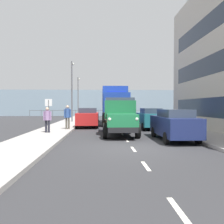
{
  "coord_description": "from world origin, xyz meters",
  "views": [
    {
      "loc": [
        1.4,
        10.09,
        1.9
      ],
      "look_at": [
        0.5,
        -8.99,
        1.38
      ],
      "focal_mm": 35.71,
      "sensor_mm": 36.0,
      "label": 1
    }
  ],
  "objects_px": {
    "street_sign": "(49,109)",
    "car_navy_kerbside_near": "(174,124)",
    "lamp_post_promenade": "(72,86)",
    "lamp_post_far": "(78,93)",
    "pedestrian_strolling": "(68,115)",
    "truck_vintage_green": "(120,117)",
    "lorry_cargo_blue": "(114,104)",
    "car_teal_kerbside_1": "(150,118)",
    "pedestrian_in_dark_coat": "(47,118)",
    "car_red_oppositeside_0": "(88,117)"
  },
  "relations": [
    {
      "from": "truck_vintage_green",
      "to": "car_red_oppositeside_0",
      "type": "relative_size",
      "value": 1.43
    },
    {
      "from": "truck_vintage_green",
      "to": "car_teal_kerbside_1",
      "type": "height_order",
      "value": "truck_vintage_green"
    },
    {
      "from": "truck_vintage_green",
      "to": "lamp_post_promenade",
      "type": "xyz_separation_m",
      "value": [
        4.5,
        -11.16,
        2.99
      ]
    },
    {
      "from": "car_navy_kerbside_near",
      "to": "car_red_oppositeside_0",
      "type": "relative_size",
      "value": 1.08
    },
    {
      "from": "street_sign",
      "to": "lamp_post_promenade",
      "type": "bearing_deg",
      "value": -92.74
    },
    {
      "from": "truck_vintage_green",
      "to": "pedestrian_in_dark_coat",
      "type": "relative_size",
      "value": 3.37
    },
    {
      "from": "truck_vintage_green",
      "to": "car_teal_kerbside_1",
      "type": "xyz_separation_m",
      "value": [
        -2.84,
        -3.86,
        -0.29
      ]
    },
    {
      "from": "car_navy_kerbside_near",
      "to": "car_teal_kerbside_1",
      "type": "bearing_deg",
      "value": -90.0
    },
    {
      "from": "pedestrian_strolling",
      "to": "truck_vintage_green",
      "type": "bearing_deg",
      "value": 143.72
    },
    {
      "from": "street_sign",
      "to": "pedestrian_strolling",
      "type": "bearing_deg",
      "value": -142.22
    },
    {
      "from": "lorry_cargo_blue",
      "to": "pedestrian_in_dark_coat",
      "type": "height_order",
      "value": "lorry_cargo_blue"
    },
    {
      "from": "lorry_cargo_blue",
      "to": "street_sign",
      "type": "bearing_deg",
      "value": 55.52
    },
    {
      "from": "car_navy_kerbside_near",
      "to": "lamp_post_far",
      "type": "xyz_separation_m",
      "value": [
        7.63,
        -22.67,
        2.96
      ]
    },
    {
      "from": "lorry_cargo_blue",
      "to": "car_teal_kerbside_1",
      "type": "distance_m",
      "value": 6.17
    },
    {
      "from": "car_navy_kerbside_near",
      "to": "pedestrian_strolling",
      "type": "relative_size",
      "value": 2.36
    },
    {
      "from": "pedestrian_strolling",
      "to": "street_sign",
      "type": "distance_m",
      "value": 1.59
    },
    {
      "from": "street_sign",
      "to": "car_teal_kerbside_1",
      "type": "bearing_deg",
      "value": -165.31
    },
    {
      "from": "car_navy_kerbside_near",
      "to": "pedestrian_strolling",
      "type": "xyz_separation_m",
      "value": [
        6.59,
        -4.88,
        0.32
      ]
    },
    {
      "from": "pedestrian_strolling",
      "to": "car_red_oppositeside_0",
      "type": "bearing_deg",
      "value": -115.08
    },
    {
      "from": "truck_vintage_green",
      "to": "pedestrian_in_dark_coat",
      "type": "bearing_deg",
      "value": -6.65
    },
    {
      "from": "car_teal_kerbside_1",
      "to": "street_sign",
      "type": "height_order",
      "value": "street_sign"
    },
    {
      "from": "truck_vintage_green",
      "to": "street_sign",
      "type": "bearing_deg",
      "value": -20.18
    },
    {
      "from": "pedestrian_strolling",
      "to": "lamp_post_far",
      "type": "xyz_separation_m",
      "value": [
        1.04,
        -17.79,
        2.64
      ]
    },
    {
      "from": "car_red_oppositeside_0",
      "to": "pedestrian_strolling",
      "type": "xyz_separation_m",
      "value": [
        1.37,
        2.92,
        0.32
      ]
    },
    {
      "from": "truck_vintage_green",
      "to": "car_teal_kerbside_1",
      "type": "bearing_deg",
      "value": -126.35
    },
    {
      "from": "car_red_oppositeside_0",
      "to": "pedestrian_in_dark_coat",
      "type": "height_order",
      "value": "pedestrian_in_dark_coat"
    },
    {
      "from": "truck_vintage_green",
      "to": "lamp_post_far",
      "type": "bearing_deg",
      "value": -76.88
    },
    {
      "from": "truck_vintage_green",
      "to": "car_navy_kerbside_near",
      "type": "height_order",
      "value": "truck_vintage_green"
    },
    {
      "from": "lorry_cargo_blue",
      "to": "car_red_oppositeside_0",
      "type": "height_order",
      "value": "lorry_cargo_blue"
    },
    {
      "from": "lorry_cargo_blue",
      "to": "pedestrian_strolling",
      "type": "relative_size",
      "value": 4.55
    },
    {
      "from": "car_teal_kerbside_1",
      "to": "lamp_post_promenade",
      "type": "bearing_deg",
      "value": -44.84
    },
    {
      "from": "car_navy_kerbside_near",
      "to": "car_red_oppositeside_0",
      "type": "xyz_separation_m",
      "value": [
        5.22,
        -7.8,
        0.0
      ]
    },
    {
      "from": "car_teal_kerbside_1",
      "to": "lamp_post_far",
      "type": "bearing_deg",
      "value": -65.42
    },
    {
      "from": "car_navy_kerbside_near",
      "to": "street_sign",
      "type": "relative_size",
      "value": 1.89
    },
    {
      "from": "street_sign",
      "to": "car_navy_kerbside_near",
      "type": "bearing_deg",
      "value": 153.14
    },
    {
      "from": "car_navy_kerbside_near",
      "to": "car_teal_kerbside_1",
      "type": "xyz_separation_m",
      "value": [
        -0.0,
        -5.99,
        -0.0
      ]
    },
    {
      "from": "pedestrian_in_dark_coat",
      "to": "lamp_post_far",
      "type": "xyz_separation_m",
      "value": [
        0.05,
        -19.99,
        2.73
      ]
    },
    {
      "from": "car_navy_kerbside_near",
      "to": "lamp_post_promenade",
      "type": "relative_size",
      "value": 0.63
    },
    {
      "from": "truck_vintage_green",
      "to": "car_navy_kerbside_near",
      "type": "relative_size",
      "value": 1.33
    },
    {
      "from": "car_teal_kerbside_1",
      "to": "car_red_oppositeside_0",
      "type": "height_order",
      "value": "same"
    },
    {
      "from": "car_red_oppositeside_0",
      "to": "truck_vintage_green",
      "type": "bearing_deg",
      "value": 112.78
    },
    {
      "from": "lamp_post_far",
      "to": "pedestrian_strolling",
      "type": "bearing_deg",
      "value": 93.34
    },
    {
      "from": "car_navy_kerbside_near",
      "to": "lorry_cargo_blue",
      "type": "bearing_deg",
      "value": -76.99
    },
    {
      "from": "car_teal_kerbside_1",
      "to": "pedestrian_in_dark_coat",
      "type": "distance_m",
      "value": 8.27
    },
    {
      "from": "lamp_post_far",
      "to": "street_sign",
      "type": "xyz_separation_m",
      "value": [
        0.16,
        18.72,
        -2.18
      ]
    },
    {
      "from": "truck_vintage_green",
      "to": "pedestrian_in_dark_coat",
      "type": "xyz_separation_m",
      "value": [
        4.73,
        -0.55,
        -0.04
      ]
    },
    {
      "from": "car_navy_kerbside_near",
      "to": "car_red_oppositeside_0",
      "type": "height_order",
      "value": "same"
    },
    {
      "from": "lorry_cargo_blue",
      "to": "lamp_post_promenade",
      "type": "height_order",
      "value": "lamp_post_promenade"
    },
    {
      "from": "truck_vintage_green",
      "to": "car_red_oppositeside_0",
      "type": "height_order",
      "value": "truck_vintage_green"
    },
    {
      "from": "lamp_post_promenade",
      "to": "street_sign",
      "type": "relative_size",
      "value": 3.01
    }
  ]
}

